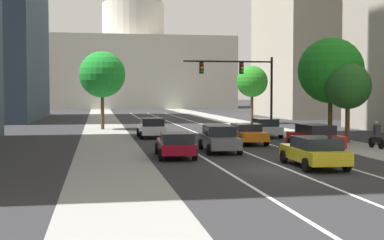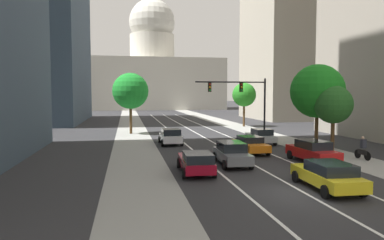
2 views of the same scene
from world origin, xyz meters
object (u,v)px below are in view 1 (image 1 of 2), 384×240
at_px(car_crimson, 175,144).
at_px(car_red, 315,137).
at_px(car_orange, 246,133).
at_px(traffic_signal_mast, 244,78).
at_px(street_tree_mid_left, 102,74).
at_px(car_yellow, 314,151).
at_px(car_gray, 219,138).
at_px(car_white, 152,128).
at_px(street_tree_mid_right, 331,71).
at_px(car_silver, 264,128).
at_px(capitol_building, 134,56).
at_px(street_tree_near_right, 252,82).
at_px(street_tree_far_right, 348,86).
at_px(cyclist, 377,135).

xyz_separation_m(car_crimson, car_red, (8.77, 2.13, 0.09)).
xyz_separation_m(car_crimson, car_orange, (5.85, 6.90, -0.01)).
height_order(traffic_signal_mast, street_tree_mid_left, street_tree_mid_left).
distance_m(car_yellow, car_red, 7.55).
distance_m(car_gray, car_white, 11.17).
bearing_deg(car_white, car_yellow, -162.39).
bearing_deg(car_gray, street_tree_mid_right, -54.64).
distance_m(car_gray, car_red, 5.84).
bearing_deg(car_silver, car_crimson, 143.60).
bearing_deg(car_red, capitol_building, 0.09).
distance_m(car_orange, street_tree_mid_left, 19.61).
height_order(capitol_building, car_white, capitol_building).
bearing_deg(street_tree_mid_left, traffic_signal_mast, -33.38).
bearing_deg(street_tree_near_right, street_tree_mid_left, -156.57).
bearing_deg(car_orange, traffic_signal_mast, -15.39).
distance_m(car_orange, car_yellow, 11.73).
relative_size(street_tree_near_right, street_tree_mid_right, 0.87).
bearing_deg(street_tree_near_right, street_tree_far_right, -90.19).
distance_m(car_white, traffic_signal_mast, 9.37).
distance_m(car_white, car_red, 14.07).
height_order(cyclist, street_tree_far_right, street_tree_far_right).
bearing_deg(capitol_building, car_gray, -90.86).
xyz_separation_m(car_crimson, street_tree_mid_right, (12.66, 8.65, 4.35)).
xyz_separation_m(car_crimson, street_tree_near_right, (13.16, 30.75, 4.00)).
bearing_deg(car_silver, traffic_signal_mast, 9.86).
bearing_deg(cyclist, car_silver, 19.74).
xyz_separation_m(capitol_building, car_red, (4.38, -97.03, -11.24)).
height_order(car_gray, street_tree_mid_left, street_tree_mid_left).
relative_size(car_orange, traffic_signal_mast, 0.58).
bearing_deg(street_tree_far_right, car_orange, 178.61).
bearing_deg(street_tree_far_right, street_tree_near_right, 89.81).
height_order(car_orange, street_tree_mid_right, street_tree_mid_right).
bearing_deg(street_tree_far_right, car_white, 153.85).
relative_size(car_yellow, car_red, 0.99).
bearing_deg(car_crimson, car_silver, -33.08).
relative_size(car_yellow, street_tree_mid_right, 0.63).
xyz_separation_m(car_orange, car_gray, (-2.91, -4.54, 0.08)).
relative_size(car_gray, traffic_signal_mast, 0.62).
bearing_deg(car_white, capitol_building, -3.27).
height_order(car_crimson, car_yellow, car_yellow).
height_order(car_silver, street_tree_mid_right, street_tree_mid_right).
height_order(capitol_building, car_crimson, capitol_building).
distance_m(car_yellow, street_tree_far_right, 14.00).
height_order(car_crimson, street_tree_mid_right, street_tree_mid_right).
bearing_deg(car_crimson, cyclist, -76.15).
relative_size(traffic_signal_mast, street_tree_far_right, 1.38).
xyz_separation_m(traffic_signal_mast, street_tree_mid_right, (4.56, -7.12, 0.36)).
bearing_deg(capitol_building, car_yellow, -89.20).
distance_m(street_tree_mid_left, street_tree_mid_right, 22.02).
bearing_deg(cyclist, street_tree_mid_right, -0.82).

